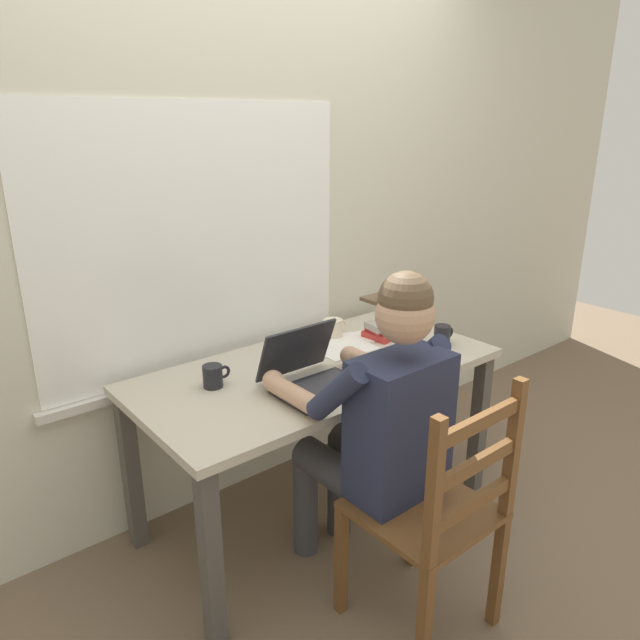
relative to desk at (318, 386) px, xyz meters
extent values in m
plane|color=brown|center=(0.00, 0.00, -0.63)|extent=(8.00, 8.00, 0.00)
cube|color=beige|center=(0.00, 0.45, 0.67)|extent=(6.00, 0.04, 2.60)
cube|color=white|center=(-0.28, 0.43, 0.58)|extent=(1.39, 0.01, 1.09)
cube|color=beige|center=(-0.28, 0.42, 0.01)|extent=(1.45, 0.06, 0.04)
cube|color=#BCB29E|center=(0.00, 0.00, 0.07)|extent=(1.51, 0.74, 0.03)
cube|color=#4C4742|center=(-0.70, -0.32, -0.29)|extent=(0.06, 0.06, 0.69)
cube|color=#4C4742|center=(0.70, -0.32, -0.29)|extent=(0.06, 0.06, 0.69)
cube|color=#4C4742|center=(-0.70, 0.32, -0.29)|extent=(0.06, 0.06, 0.69)
cube|color=#4C4742|center=(0.70, 0.32, -0.29)|extent=(0.06, 0.06, 0.69)
cube|color=#232842|center=(-0.10, -0.55, 0.08)|extent=(0.34, 0.20, 0.50)
sphere|color=tan|center=(-0.10, -0.55, 0.47)|extent=(0.19, 0.19, 0.19)
sphere|color=brown|center=(-0.10, -0.55, 0.53)|extent=(0.17, 0.17, 0.17)
cube|color=brown|center=(-0.10, -0.46, 0.51)|extent=(0.13, 0.10, 0.01)
cylinder|color=#38383D|center=(-0.19, -0.35, -0.17)|extent=(0.13, 0.40, 0.13)
cylinder|color=#38383D|center=(-0.01, -0.35, -0.17)|extent=(0.13, 0.40, 0.13)
cylinder|color=#38383D|center=(-0.19, -0.15, -0.40)|extent=(0.10, 0.10, 0.46)
cylinder|color=#38383D|center=(-0.01, -0.15, -0.40)|extent=(0.10, 0.10, 0.46)
cylinder|color=#232842|center=(-0.30, -0.46, 0.23)|extent=(0.10, 0.25, 0.25)
cylinder|color=tan|center=(-0.30, -0.23, 0.14)|extent=(0.07, 0.28, 0.07)
sphere|color=tan|center=(-0.29, -0.09, 0.14)|extent=(0.08, 0.08, 0.08)
cylinder|color=#232842|center=(0.10, -0.46, 0.23)|extent=(0.10, 0.25, 0.25)
cylinder|color=tan|center=(0.10, -0.23, 0.14)|extent=(0.07, 0.28, 0.07)
sphere|color=tan|center=(0.09, -0.09, 0.14)|extent=(0.08, 0.08, 0.08)
cube|color=brown|center=(-0.10, -0.67, -0.18)|extent=(0.42, 0.42, 0.02)
cube|color=brown|center=(0.09, -0.48, -0.41)|extent=(0.04, 0.04, 0.44)
cube|color=brown|center=(-0.29, -0.48, -0.41)|extent=(0.04, 0.04, 0.44)
cube|color=brown|center=(0.09, -0.86, -0.41)|extent=(0.04, 0.04, 0.44)
cube|color=brown|center=(-0.29, -0.86, -0.41)|extent=(0.04, 0.04, 0.44)
cube|color=brown|center=(0.09, -0.86, 0.07)|extent=(0.04, 0.04, 0.48)
cube|color=brown|center=(-0.29, -0.86, 0.07)|extent=(0.04, 0.04, 0.48)
cube|color=brown|center=(-0.10, -0.86, -0.05)|extent=(0.36, 0.02, 0.04)
cube|color=brown|center=(-0.10, -0.86, 0.09)|extent=(0.36, 0.02, 0.04)
cube|color=brown|center=(-0.10, -0.86, 0.23)|extent=(0.36, 0.02, 0.04)
cube|color=#232328|center=(-0.14, -0.19, 0.10)|extent=(0.33, 0.23, 0.02)
cube|color=#38383D|center=(-0.14, -0.19, 0.11)|extent=(0.29, 0.17, 0.00)
cube|color=#232328|center=(-0.14, -0.04, 0.21)|extent=(0.33, 0.09, 0.21)
cube|color=#4C515B|center=(-0.14, -0.04, 0.21)|extent=(0.29, 0.07, 0.18)
ellipsoid|color=#232328|center=(0.14, -0.22, 0.11)|extent=(0.06, 0.10, 0.03)
cylinder|color=beige|center=(0.27, 0.22, 0.13)|extent=(0.09, 0.09, 0.09)
torus|color=beige|center=(0.33, 0.22, 0.14)|extent=(0.05, 0.01, 0.05)
cylinder|color=black|center=(0.57, -0.18, 0.14)|extent=(0.07, 0.07, 0.10)
torus|color=black|center=(0.62, -0.18, 0.14)|extent=(0.05, 0.01, 0.05)
cylinder|color=black|center=(-0.43, 0.10, 0.13)|extent=(0.07, 0.07, 0.09)
torus|color=black|center=(-0.38, 0.10, 0.14)|extent=(0.05, 0.01, 0.05)
cube|color=#BC332D|center=(0.47, 0.08, 0.11)|extent=(0.21, 0.16, 0.03)
cube|color=#BC332D|center=(0.47, 0.07, 0.13)|extent=(0.19, 0.12, 0.02)
cube|color=gray|center=(0.47, 0.06, 0.15)|extent=(0.21, 0.13, 0.03)
cube|color=white|center=(0.29, 0.16, 0.09)|extent=(0.28, 0.23, 0.01)
cube|color=white|center=(0.21, 0.05, 0.09)|extent=(0.26, 0.17, 0.01)
cube|color=teal|center=(0.11, 0.13, 0.09)|extent=(0.13, 0.09, 0.00)
camera|label=1|loc=(-1.41, -1.73, 1.06)|focal=33.05mm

